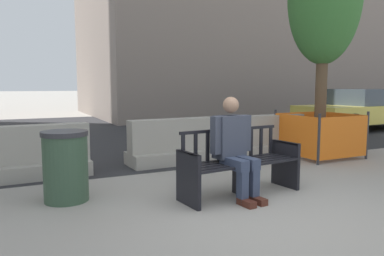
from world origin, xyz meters
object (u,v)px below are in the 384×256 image
street_bench (240,166)px  trash_bin (66,166)px  jersey_barrier_right (263,139)px  car_taxi_near (360,110)px  seated_person (234,145)px  construction_fence (319,134)px  jersey_barrier_left (24,157)px  jersey_barrier_centre (180,145)px

street_bench → trash_bin: size_ratio=1.94×
jersey_barrier_right → car_taxi_near: 6.16m
jersey_barrier_right → seated_person: bearing=-133.1°
car_taxi_near → construction_fence: bearing=-147.7°
street_bench → seated_person: size_ratio=1.32×
street_bench → car_taxi_near: bearing=30.8°
jersey_barrier_left → car_taxi_near: 10.55m
trash_bin → jersey_barrier_left: bearing=106.9°
trash_bin → car_taxi_near: bearing=21.4°
seated_person → jersey_barrier_left: size_ratio=0.65×
street_bench → car_taxi_near: size_ratio=0.39×
street_bench → trash_bin: 2.25m
jersey_barrier_right → construction_fence: bearing=-33.0°
construction_fence → jersey_barrier_right: bearing=147.0°
jersey_barrier_right → trash_bin: trash_bin is taller
seated_person → jersey_barrier_left: seated_person is taller
jersey_barrier_left → jersey_barrier_right: same height
seated_person → construction_fence: size_ratio=1.00×
construction_fence → seated_person: bearing=-151.8°
car_taxi_near → seated_person: bearing=-149.3°
street_bench → jersey_barrier_left: size_ratio=0.86×
seated_person → construction_fence: bearing=28.2°
construction_fence → trash_bin: size_ratio=1.47×
jersey_barrier_centre → trash_bin: bearing=-145.4°
jersey_barrier_right → construction_fence: size_ratio=1.53×
construction_fence → car_taxi_near: size_ratio=0.29×
jersey_barrier_right → construction_fence: construction_fence is taller
seated_person → construction_fence: 3.54m
seated_person → car_taxi_near: (7.83, 4.66, -0.03)m
jersey_barrier_right → car_taxi_near: (5.68, 2.36, 0.32)m
jersey_barrier_centre → jersey_barrier_right: size_ratio=1.01×
seated_person → car_taxi_near: 9.11m
street_bench → jersey_barrier_centre: bearing=86.4°
seated_person → jersey_barrier_centre: 2.41m
construction_fence → car_taxi_near: (4.72, 2.99, 0.19)m
seated_person → trash_bin: 2.16m
jersey_barrier_left → car_taxi_near: car_taxi_near is taller
jersey_barrier_right → street_bench: bearing=-132.2°
trash_bin → street_bench: bearing=-18.9°
jersey_barrier_centre → seated_person: bearing=-96.7°
jersey_barrier_centre → jersey_barrier_left: size_ratio=1.00×
jersey_barrier_centre → jersey_barrier_left: bearing=-178.0°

